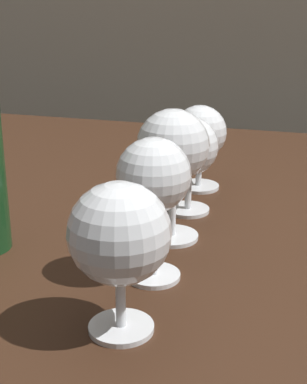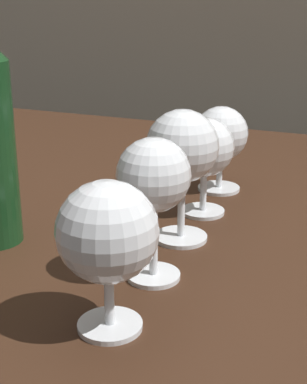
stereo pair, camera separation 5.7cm
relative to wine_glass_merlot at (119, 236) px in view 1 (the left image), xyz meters
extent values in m
cube|color=#382114|center=(-0.05, 0.35, -0.11)|extent=(1.51, 0.92, 0.03)
cylinder|color=white|center=(0.00, 0.00, -0.09)|extent=(0.06, 0.06, 0.00)
cylinder|color=white|center=(0.00, 0.00, -0.06)|extent=(0.01, 0.01, 0.06)
sphere|color=white|center=(0.00, 0.00, 0.00)|extent=(0.09, 0.09, 0.09)
ellipsoid|color=maroon|center=(0.00, 0.00, 0.00)|extent=(0.08, 0.08, 0.04)
cylinder|color=white|center=(0.00, 0.10, -0.09)|extent=(0.06, 0.06, 0.00)
cylinder|color=white|center=(0.00, 0.10, -0.04)|extent=(0.01, 0.01, 0.08)
sphere|color=white|center=(0.00, 0.10, 0.02)|extent=(0.08, 0.08, 0.08)
ellipsoid|color=#380711|center=(0.00, 0.10, 0.02)|extent=(0.07, 0.07, 0.02)
cylinder|color=white|center=(-0.01, 0.21, -0.09)|extent=(0.06, 0.06, 0.00)
cylinder|color=white|center=(-0.01, 0.21, -0.04)|extent=(0.01, 0.01, 0.08)
sphere|color=white|center=(-0.01, 0.21, 0.03)|extent=(0.08, 0.08, 0.08)
ellipsoid|color=beige|center=(-0.01, 0.21, 0.02)|extent=(0.07, 0.07, 0.03)
cylinder|color=white|center=(-0.01, 0.30, -0.09)|extent=(0.06, 0.06, 0.00)
cylinder|color=white|center=(-0.01, 0.30, -0.06)|extent=(0.01, 0.01, 0.06)
sphere|color=white|center=(-0.01, 0.30, 0.00)|extent=(0.08, 0.08, 0.08)
ellipsoid|color=#470A16|center=(-0.01, 0.30, 0.00)|extent=(0.07, 0.07, 0.03)
cylinder|color=white|center=(-0.02, 0.40, -0.09)|extent=(0.06, 0.06, 0.00)
cylinder|color=white|center=(-0.02, 0.40, -0.06)|extent=(0.01, 0.01, 0.06)
sphere|color=white|center=(-0.02, 0.40, 0.00)|extent=(0.08, 0.08, 0.08)
ellipsoid|color=maroon|center=(-0.02, 0.40, -0.01)|extent=(0.07, 0.07, 0.03)
camera|label=1|loc=(0.15, -0.42, 0.20)|focal=53.76mm
camera|label=2|loc=(0.21, -0.40, 0.20)|focal=53.76mm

